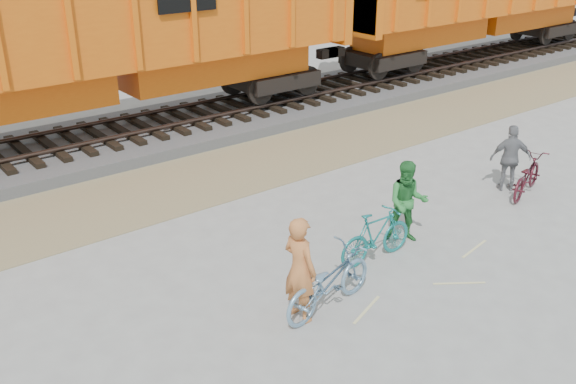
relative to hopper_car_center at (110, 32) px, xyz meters
name	(u,v)px	position (x,y,z in m)	size (l,w,h in m)	color
ground	(376,270)	(0.69, -9.00, -3.01)	(120.00, 120.00, 0.00)	#9E9E99
gravel_strip	(211,176)	(0.69, -3.50, -3.00)	(120.00, 3.00, 0.02)	#93845B
ballast_bed	(145,134)	(0.69, 0.00, -2.86)	(120.00, 4.00, 0.30)	slate
track	(143,122)	(0.69, 0.00, -2.53)	(120.00, 2.60, 0.24)	black
hopper_car_center	(110,32)	(0.00, 0.00, 0.00)	(14.00, 3.13, 4.65)	black
bicycle_blue	(329,281)	(-0.77, -9.39, -2.51)	(0.66, 1.90, 1.00)	#6C93B1
bicycle_teal	(376,236)	(0.92, -8.74, -2.52)	(0.46, 1.63, 0.98)	#187575
bicycle_maroon	(527,176)	(5.65, -8.69, -2.56)	(0.60, 1.71, 0.90)	#43141D
person_solo	(300,269)	(-1.27, -9.29, -2.15)	(0.63, 0.41, 1.72)	#BF6E38
person_man	(407,202)	(1.92, -8.54, -2.20)	(0.78, 0.61, 1.60)	#297734
person_woman	(510,158)	(5.55, -8.29, -2.24)	(0.89, 0.37, 1.53)	slate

